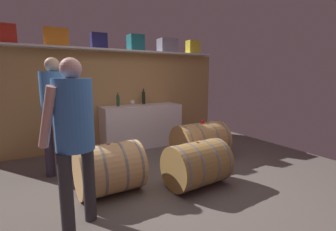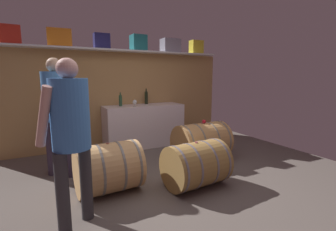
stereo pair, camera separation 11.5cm
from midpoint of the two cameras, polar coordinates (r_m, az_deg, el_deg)
name	(u,v)px [view 2 (the right image)]	position (r m, az deg, el deg)	size (l,w,h in m)	color
ground_plane	(155,173)	(3.80, -2.11, -13.49)	(5.99, 7.97, 0.02)	#5C524C
back_wall_panel	(120,99)	(5.20, -10.68, 3.77)	(4.79, 0.10, 1.95)	tan
high_shelf_board	(121,51)	(5.06, -10.52, 14.87)	(4.40, 0.40, 0.03)	silver
toolcase_red	(10,35)	(4.87, -32.79, 15.83)	(0.30, 0.22, 0.31)	red
toolcase_orange	(59,38)	(4.87, -23.77, 16.50)	(0.40, 0.27, 0.31)	orange
toolcase_navy	(102,41)	(4.98, -14.83, 16.69)	(0.29, 0.19, 0.29)	navy
toolcase_teal	(138,43)	(5.20, -6.40, 16.75)	(0.30, 0.28, 0.32)	#1D7279
toolcase_grey	(170,46)	(5.52, 1.18, 16.24)	(0.39, 0.29, 0.29)	gray
toolcase_yellow	(196,47)	(5.87, 7.31, 15.80)	(0.29, 0.20, 0.30)	yellow
work_cabinet	(144,125)	(5.09, -5.10, -2.38)	(1.64, 0.57, 0.87)	white
wine_bottle_dark	(146,97)	(5.20, -4.56, 4.38)	(0.07, 0.07, 0.33)	black
wine_bottle_green	(120,100)	(4.90, -10.57, 3.65)	(0.06, 0.06, 0.28)	#2B4F34
wine_glass	(135,102)	(4.77, -7.22, 3.16)	(0.08, 0.08, 0.13)	white
wine_barrel_near	(201,142)	(4.28, 8.74, -6.14)	(0.93, 0.69, 0.66)	tan
wine_barrel_far	(108,168)	(3.18, -12.95, -12.00)	(0.80, 0.66, 0.64)	tan
wine_barrel_flank	(196,164)	(3.28, 7.69, -11.46)	(0.84, 0.65, 0.61)	olive
tasting_cup	(204,122)	(4.23, 9.32, -1.43)	(0.06, 0.06, 0.05)	red
winemaker_pouring	(70,127)	(2.38, -20.90, -2.57)	(0.51, 0.48, 1.62)	#343236
visitor_tasting	(57,105)	(3.74, -24.08, 2.25)	(0.55, 0.53, 1.72)	#33293A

